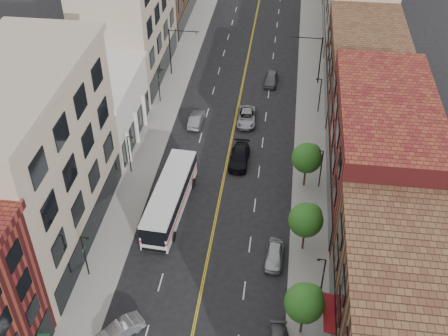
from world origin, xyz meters
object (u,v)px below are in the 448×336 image
at_px(car_lane_a, 239,157).
at_px(car_lane_b, 246,117).
at_px(car_parked_far, 274,255).
at_px(city_bus, 170,197).
at_px(car_angle_b, 120,330).
at_px(car_lane_behind, 196,119).
at_px(car_lane_c, 271,79).

height_order(car_lane_a, car_lane_b, car_lane_a).
bearing_deg(car_parked_far, city_bus, 154.87).
relative_size(car_angle_b, car_lane_a, 0.78).
height_order(car_parked_far, car_lane_a, car_lane_a).
xyz_separation_m(car_lane_behind, car_lane_a, (6.54, -7.57, 0.06)).
relative_size(car_parked_far, car_lane_c, 0.95).
bearing_deg(city_bus, car_angle_b, -90.65).
distance_m(city_bus, car_parked_far, 13.03).
height_order(car_lane_a, car_lane_c, car_lane_a).
xyz_separation_m(city_bus, car_lane_c, (9.16, 29.10, -1.20)).
height_order(car_lane_behind, car_lane_c, car_lane_c).
bearing_deg(car_angle_b, car_parked_far, 84.43).
distance_m(city_bus, car_angle_b, 16.36).
bearing_deg(car_lane_a, car_lane_b, 91.06).
xyz_separation_m(car_lane_a, car_lane_b, (0.00, 8.95, -0.06)).
bearing_deg(car_lane_b, car_lane_c, 73.40).
bearing_deg(car_angle_b, car_lane_behind, 133.22).
bearing_deg(car_angle_b, city_bus, 131.15).
distance_m(car_angle_b, car_lane_b, 35.52).
distance_m(car_parked_far, car_lane_a, 16.16).
bearing_deg(car_lane_a, car_parked_far, -70.76).
xyz_separation_m(car_lane_b, car_lane_c, (2.64, 10.68, 0.03)).
height_order(car_parked_far, car_lane_c, car_lane_c).
distance_m(car_angle_b, car_lane_c, 46.53).
xyz_separation_m(car_parked_far, car_lane_a, (-5.04, 15.35, 0.06)).
bearing_deg(car_lane_c, city_bus, -103.80).
xyz_separation_m(city_bus, car_lane_b, (6.52, 18.41, -1.23)).
relative_size(city_bus, car_lane_b, 2.50).
distance_m(car_angle_b, car_lane_a, 26.85).
relative_size(car_lane_behind, car_lane_c, 0.99).
relative_size(city_bus, car_parked_far, 3.09).
bearing_deg(car_parked_far, car_lane_a, 110.04).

